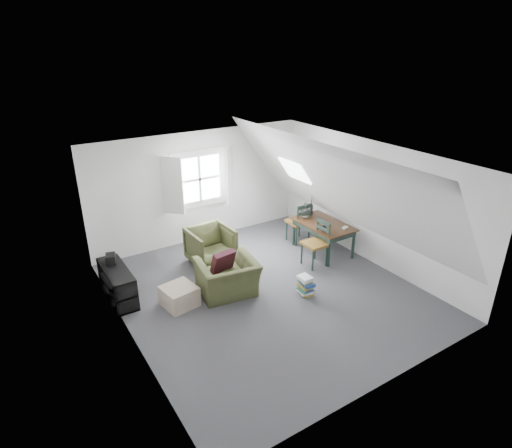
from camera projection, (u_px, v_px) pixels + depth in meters
floor at (267, 292)px, 7.88m from camera, size 5.50×5.50×0.00m
ceiling at (268, 160)px, 6.88m from camera, size 5.50×5.50×0.00m
wall_back at (199, 187)px, 9.51m from camera, size 5.00×0.00×5.00m
wall_front at (392, 308)px, 5.25m from camera, size 5.00×0.00×5.00m
wall_left at (124, 268)px, 6.16m from camera, size 0.00×5.50×5.50m
wall_right at (371, 203)px, 8.61m from camera, size 0.00×5.50×5.50m
slope_left at (182, 221)px, 6.41m from camera, size 3.19×5.50×4.48m
slope_right at (337, 186)px, 7.93m from camera, size 3.19×5.50×4.48m
dormer_window at (200, 179)px, 9.38m from camera, size 1.71×0.35×1.30m
skylight at (295, 171)px, 8.95m from camera, size 0.35×0.75×0.47m
armchair_near at (228, 293)px, 7.84m from camera, size 1.14×1.03×0.66m
armchair_far at (212, 263)px, 8.91m from camera, size 0.86×0.89×0.78m
throw_pillow at (223, 262)px, 7.72m from camera, size 0.46×0.31×0.45m
ottoman at (179, 296)px, 7.43m from camera, size 0.61×0.61×0.36m
dining_table at (323, 227)px, 9.16m from camera, size 0.80×1.34×0.67m
demijohn at (305, 212)px, 9.35m from camera, size 0.23×0.23×0.32m
vase_twigs at (311, 209)px, 9.55m from camera, size 0.07×0.08×0.56m
cup at (324, 231)px, 8.77m from camera, size 0.13×0.13×0.10m
paper_box at (345, 228)px, 8.87m from camera, size 0.12×0.08×0.04m
dining_chair_far at (299, 222)px, 9.64m from camera, size 0.45×0.45×0.96m
dining_chair_near at (316, 243)px, 8.66m from camera, size 0.44×0.44×0.95m
media_shelf at (118, 286)px, 7.56m from camera, size 0.39×1.17×0.60m
electronics_box at (111, 259)px, 7.63m from camera, size 0.22×0.26×0.18m
magazine_stack at (306, 285)px, 7.75m from camera, size 0.27×0.32×0.36m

